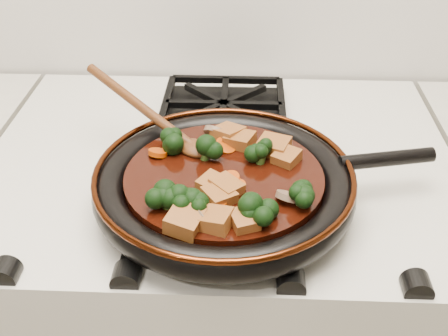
{
  "coord_description": "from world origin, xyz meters",
  "views": [
    {
      "loc": [
        0.04,
        0.93,
        1.4
      ],
      "look_at": [
        0.01,
        1.56,
        0.97
      ],
      "focal_mm": 45.0,
      "sensor_mm": 36.0,
      "label": 1
    }
  ],
  "objects": [
    {
      "name": "burner_grate_front",
      "position": [
        0.0,
        1.55,
        0.91
      ],
      "size": [
        0.23,
        0.23,
        0.03
      ],
      "primitive_type": null,
      "color": "black",
      "rests_on": "stove"
    },
    {
      "name": "burner_grate_back",
      "position": [
        0.0,
        1.83,
        0.91
      ],
      "size": [
        0.23,
        0.23,
        0.03
      ],
      "primitive_type": null,
      "color": "black",
      "rests_on": "stove"
    },
    {
      "name": "skillet",
      "position": [
        0.01,
        1.56,
        0.94
      ],
      "size": [
        0.48,
        0.36,
        0.05
      ],
      "rotation": [
        0.0,
        0.0,
        0.22
      ],
      "color": "black",
      "rests_on": "burner_grate_front"
    },
    {
      "name": "braising_sauce",
      "position": [
        0.01,
        1.56,
        0.95
      ],
      "size": [
        0.27,
        0.27,
        0.02
      ],
      "primitive_type": "cylinder",
      "color": "black",
      "rests_on": "skillet"
    },
    {
      "name": "tofu_cube_0",
      "position": [
        0.02,
        1.52,
        0.97
      ],
      "size": [
        0.05,
        0.05,
        0.03
      ],
      "primitive_type": "cube",
      "rotation": [
        0.1,
        -0.1,
        2.4
      ],
      "color": "brown",
      "rests_on": "braising_sauce"
    },
    {
      "name": "tofu_cube_1",
      "position": [
        0.04,
        1.45,
        0.97
      ],
      "size": [
        0.04,
        0.04,
        0.02
      ],
      "primitive_type": "cube",
      "rotation": [
        -0.01,
        -0.09,
        1.93
      ],
      "color": "brown",
      "rests_on": "braising_sauce"
    },
    {
      "name": "tofu_cube_2",
      "position": [
        0.1,
        1.59,
        0.97
      ],
      "size": [
        0.05,
        0.05,
        0.02
      ],
      "primitive_type": "cube",
      "rotation": [
        0.01,
        -0.12,
        1.0
      ],
      "color": "brown",
      "rests_on": "braising_sauce"
    },
    {
      "name": "tofu_cube_3",
      "position": [
        0.02,
        1.65,
        0.97
      ],
      "size": [
        0.06,
        0.06,
        0.03
      ],
      "primitive_type": "cube",
      "rotation": [
        -0.1,
        0.11,
        0.91
      ],
      "color": "brown",
      "rests_on": "braising_sauce"
    },
    {
      "name": "tofu_cube_4",
      "position": [
        0.01,
        1.5,
        0.97
      ],
      "size": [
        0.05,
        0.05,
        0.03
      ],
      "primitive_type": "cube",
      "rotation": [
        0.08,
        0.07,
        0.66
      ],
      "color": "brown",
      "rests_on": "braising_sauce"
    },
    {
      "name": "tofu_cube_5",
      "position": [
        -0.03,
        1.45,
        0.97
      ],
      "size": [
        0.05,
        0.05,
        0.03
      ],
      "primitive_type": "cube",
      "rotation": [
        0.11,
        -0.07,
        1.25
      ],
      "color": "brown",
      "rests_on": "braising_sauce"
    },
    {
      "name": "tofu_cube_6",
      "position": [
        0.03,
        1.63,
        0.97
      ],
      "size": [
        0.05,
        0.05,
        0.02
      ],
      "primitive_type": "cube",
      "rotation": [
        -0.03,
        0.05,
        2.73
      ],
      "color": "brown",
      "rests_on": "braising_sauce"
    },
    {
      "name": "tofu_cube_7",
      "position": [
        0.0,
        1.52,
        0.97
      ],
      "size": [
        0.05,
        0.05,
        0.02
      ],
      "primitive_type": "cube",
      "rotation": [
        -0.06,
        -0.07,
        2.57
      ],
      "color": "brown",
      "rests_on": "braising_sauce"
    },
    {
      "name": "tofu_cube_8",
      "position": [
        0.08,
        1.62,
        0.97
      ],
      "size": [
        0.06,
        0.05,
        0.03
      ],
      "primitive_type": "cube",
      "rotation": [
        -0.03,
        0.01,
        2.77
      ],
      "color": "brown",
      "rests_on": "braising_sauce"
    },
    {
      "name": "tofu_cube_9",
      "position": [
        0.01,
        1.45,
        0.97
      ],
      "size": [
        0.05,
        0.05,
        0.03
      ],
      "primitive_type": "cube",
      "rotation": [
        0.03,
        0.11,
        2.83
      ],
      "color": "brown",
      "rests_on": "braising_sauce"
    },
    {
      "name": "broccoli_floret_0",
      "position": [
        -0.06,
        1.48,
        0.97
      ],
      "size": [
        0.08,
        0.08,
        0.06
      ],
      "primitive_type": null,
      "rotation": [
        -0.09,
        0.12,
        1.25
      ],
      "color": "black",
      "rests_on": "braising_sauce"
    },
    {
      "name": "broccoli_floret_1",
      "position": [
        0.11,
        1.5,
        0.97
      ],
      "size": [
        0.07,
        0.08,
        0.07
      ],
      "primitive_type": null,
      "rotation": [
        0.19,
        0.08,
        2.94
      ],
      "color": "black",
      "rests_on": "braising_sauce"
    },
    {
      "name": "broccoli_floret_2",
      "position": [
        0.06,
        1.46,
        0.97
      ],
      "size": [
        0.06,
        0.07,
        0.06
      ],
      "primitive_type": null,
      "rotation": [
        -0.06,
        -0.14,
        1.6
      ],
      "color": "black",
      "rests_on": "braising_sauce"
    },
    {
      "name": "broccoli_floret_3",
      "position": [
        -0.01,
        1.59,
        0.97
      ],
      "size": [
        0.08,
        0.07,
        0.07
      ],
      "primitive_type": null,
      "rotation": [
        0.11,
        -0.21,
        2.94
      ],
      "color": "black",
      "rests_on": "braising_sauce"
    },
    {
      "name": "broccoli_floret_4",
      "position": [
        -0.03,
        1.47,
        0.97
      ],
      "size": [
        0.08,
        0.09,
        0.07
      ],
      "primitive_type": null,
      "rotation": [
        -0.19,
        -0.18,
        2.42
      ],
      "color": "black",
      "rests_on": "braising_sauce"
    },
    {
      "name": "broccoli_floret_5",
      "position": [
        -0.06,
        1.62,
        0.97
      ],
      "size": [
        0.07,
        0.07,
        0.07
      ],
      "primitive_type": null,
      "rotation": [
        0.23,
        -0.12,
        1.47
      ],
      "color": "black",
      "rests_on": "braising_sauce"
    },
    {
      "name": "broccoli_floret_6",
      "position": [
        0.06,
        1.59,
        0.97
      ],
      "size": [
        0.07,
        0.07,
        0.07
      ],
      "primitive_type": null,
      "rotation": [
        0.15,
        -0.05,
        1.81
      ],
      "color": "black",
      "rests_on": "braising_sauce"
    },
    {
      "name": "carrot_coin_0",
      "position": [
        0.01,
        1.62,
        0.96
      ],
      "size": [
        0.03,
        0.03,
        0.02
      ],
      "primitive_type": "cylinder",
      "rotation": [
        0.25,
        0.29,
        0.0
      ],
      "color": "#AB3804",
      "rests_on": "braising_sauce"
    },
    {
      "name": "carrot_coin_1",
      "position": [
        0.0,
        1.48,
        0.96
      ],
      "size": [
        0.03,
        0.03,
        0.01
      ],
      "primitive_type": "cylinder",
      "rotation": [
        -0.2,
        -0.04,
        0.0
      ],
      "color": "#AB3804",
      "rests_on": "braising_sauce"
    },
    {
      "name": "carrot_coin_2",
      "position": [
        0.03,
        1.52,
        0.96
      ],
      "size": [
        0.03,
        0.03,
        0.01
      ],
      "primitive_type": "cylinder",
      "rotation": [
        -0.08,
        -0.06,
        0.0
      ],
      "color": "#AB3804",
      "rests_on": "braising_sauce"
    },
    {
      "name": "carrot_coin_3",
      "position": [
        0.02,
        1.54,
        0.96
      ],
      "size": [
        0.03,
        0.03,
        0.02
      ],
      "primitive_type": "cylinder",
      "rotation": [
        0.2,
        -0.21,
        0.0
      ],
      "color": "#AB3804",
      "rests_on": "braising_sauce"
    },
    {
      "name": "carrot_coin_4",
      "position": [
        -0.08,
        1.6,
        0.96
      ],
      "size": [
        0.03,
        0.03,
        0.02
      ],
      "primitive_type": "cylinder",
      "rotation": [
        -0.27,
        0.13,
        0.0
      ],
      "color": "#AB3804",
      "rests_on": "braising_sauce"
    },
    {
      "name": "mushroom_slice_0",
      "position": [
        -0.0,
        1.46,
        0.97
      ],
      "size": [
        0.04,
        0.05,
        0.03
      ],
      "primitive_type": "cylinder",
      "rotation": [
        0.6,
        0.0,
        1.91
      ],
      "color": "brown",
      "rests_on": "braising_sauce"
    },
    {
      "name": "mushroom_slice_1",
      "position": [
        0.1,
        1.5,
        0.97
      ],
      "size": [
        0.05,
        0.05,
        0.02
      ],
      "primitive_type": "cylinder",
      "rotation": [
        0.5,
        0.0,
        2.6
      ],
      "color": "brown",
      "rests_on": "braising_sauce"
    },
    {
      "name": "mushroom_slice_2",
      "position": [
        -0.0,
        1.66,
        0.97
      ],
      "size": [
        0.05,
        0.04,
        0.03
      ],
      "primitive_type": "cylinder",
      "rotation": [
        0.88,
        0.0,
        2.77
      ],
      "color": "brown",
      "rests_on": "braising_sauce"
    },
    {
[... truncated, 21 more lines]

